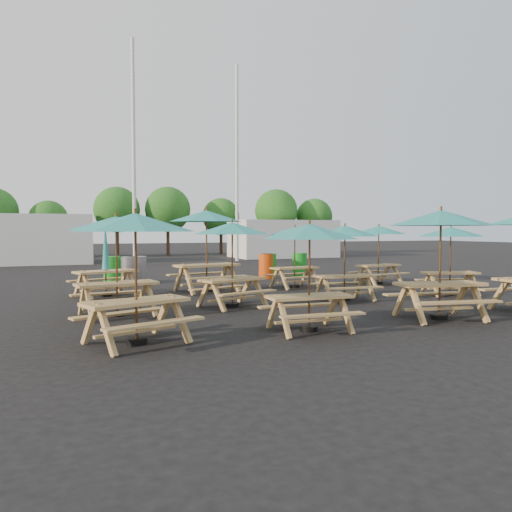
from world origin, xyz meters
name	(u,v)px	position (x,y,z in m)	size (l,w,h in m)	color
ground	(275,296)	(0.00, 0.00, 0.00)	(120.00, 120.00, 0.00)	black
picnic_unit_0	(135,230)	(-4.61, -4.63, 1.93)	(2.61, 2.61, 2.23)	#AA7C4B
picnic_unit_1	(116,229)	(-4.61, -1.67, 1.95)	(2.38, 2.38, 2.25)	#AA7C4B
picnic_unit_2	(106,265)	(-4.54, 1.88, 0.92)	(2.16, 2.02, 2.24)	#AA7C4B
picnic_unit_3	(310,237)	(-1.40, -4.77, 1.79)	(1.99, 1.99, 2.06)	#AA7C4B
picnic_unit_4	(232,233)	(-1.78, -1.39, 1.85)	(2.47, 2.47, 2.14)	#AA7C4B
picnic_unit_5	(206,220)	(-1.51, 1.89, 2.22)	(2.75, 2.75, 2.56)	#AA7C4B
picnic_unit_6	(441,224)	(1.81, -4.67, 2.05)	(2.51, 2.51, 2.37)	#AA7C4B
picnic_unit_7	(345,235)	(1.46, -1.40, 1.79)	(2.06, 2.06, 2.06)	#AA7C4B
picnic_unit_8	(295,234)	(1.52, 1.81, 1.78)	(2.12, 2.12, 2.05)	#AA7C4B
picnic_unit_10	(451,235)	(4.97, -1.58, 1.76)	(2.29, 2.29, 2.03)	#AA7C4B
picnic_unit_11	(379,233)	(4.71, 1.62, 1.81)	(2.20, 2.20, 2.09)	#AA7C4B
waste_bin_0	(112,270)	(-4.03, 5.39, 0.49)	(0.61, 0.61, 0.98)	#18871E
waste_bin_1	(130,270)	(-3.47, 4.92, 0.49)	(0.61, 0.61, 0.98)	gray
waste_bin_2	(138,270)	(-3.17, 5.07, 0.49)	(0.61, 0.61, 0.98)	gray
waste_bin_3	(266,266)	(1.86, 5.07, 0.49)	(0.61, 0.61, 0.98)	#D0420C
waste_bin_4	(269,266)	(1.99, 5.13, 0.49)	(0.61, 0.61, 0.98)	#18871E
waste_bin_5	(300,265)	(3.46, 5.32, 0.49)	(0.61, 0.61, 0.98)	#18871E
mast_0	(134,153)	(-2.00, 14.00, 6.00)	(0.20, 0.20, 12.00)	silver
mast_1	(237,164)	(4.50, 16.00, 6.00)	(0.20, 0.20, 12.00)	silver
event_tent_0	(16,239)	(-8.00, 18.00, 1.40)	(8.00, 4.00, 2.80)	silver
event_tent_1	(283,239)	(9.00, 19.00, 1.30)	(7.00, 4.00, 2.60)	silver
tree_2	(49,220)	(-6.39, 23.65, 2.62)	(2.59, 2.59, 3.93)	#382314
tree_3	(117,210)	(-1.75, 24.72, 3.41)	(3.36, 3.36, 5.09)	#382314
tree_4	(168,210)	(1.90, 24.26, 3.46)	(3.41, 3.41, 5.17)	#382314
tree_5	(221,217)	(6.22, 24.67, 2.97)	(2.94, 2.94, 4.45)	#382314
tree_6	(276,211)	(10.23, 22.90, 3.43)	(3.38, 3.38, 5.13)	#382314
tree_7	(314,217)	(13.63, 22.92, 2.99)	(2.95, 2.95, 4.48)	#382314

